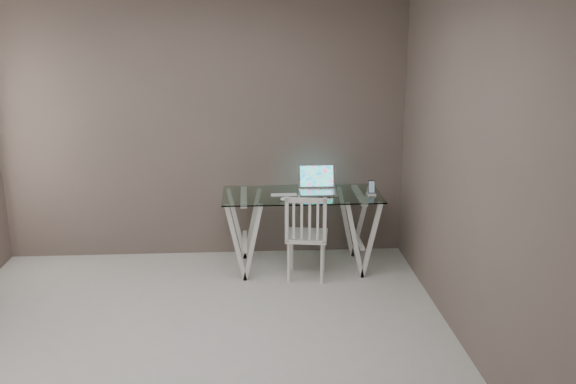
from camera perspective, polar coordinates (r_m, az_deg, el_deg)
The scene contains 7 objects.
room at distance 4.16m, azimuth -10.44°, elevation 5.98°, with size 4.50×4.52×2.71m.
desk at distance 6.19m, azimuth 1.21°, elevation -3.41°, with size 1.50×0.70×0.75m.
chair at distance 5.89m, azimuth 1.64°, elevation -3.67°, with size 0.43×0.43×0.82m.
laptop at distance 6.16m, azimuth 2.65°, elevation 0.58°, with size 0.36×0.32×0.25m.
keyboard at distance 6.03m, azimuth -0.37°, elevation -0.27°, with size 0.26×0.11×0.01m, color silver.
mouse at distance 5.85m, azimuth -0.11°, elevation -0.63°, with size 0.12×0.07×0.04m, color white.
phone_dock at distance 6.09m, azimuth 7.43°, elevation 0.08°, with size 0.08×0.08×0.14m.
Camera 1 is at (0.43, -4.06, 2.38)m, focal length 40.00 mm.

